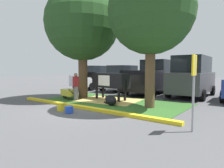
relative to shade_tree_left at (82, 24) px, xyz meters
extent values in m
plane|color=#4C4C4F|center=(2.47, -2.25, -4.36)|extent=(80.00, 80.00, 0.00)
cube|color=#2D5B23|center=(2.25, -0.10, -4.35)|extent=(7.51, 4.01, 0.02)
cube|color=yellow|center=(2.25, -2.26, -4.30)|extent=(8.71, 0.24, 0.12)
cube|color=tan|center=(1.82, 0.15, -4.34)|extent=(3.53, 2.86, 0.04)
cylinder|color=brown|center=(0.00, 0.00, -2.92)|extent=(0.53, 0.53, 2.88)
sphere|color=#23471E|center=(0.00, 0.00, 0.03)|extent=(4.33, 4.33, 4.33)
cylinder|color=brown|center=(4.50, -0.30, -2.90)|extent=(0.44, 0.44, 2.92)
sphere|color=#23471E|center=(4.50, -0.30, -0.12)|extent=(3.76, 3.76, 3.76)
cube|color=black|center=(1.78, 0.35, -3.25)|extent=(2.37, 0.99, 0.80)
cube|color=white|center=(1.63, 0.37, -3.25)|extent=(0.99, 0.83, 0.56)
cylinder|color=black|center=(0.46, 0.52, -3.15)|extent=(0.67, 0.40, 0.58)
cube|color=black|center=(0.14, 0.56, -2.97)|extent=(0.47, 0.31, 0.32)
cube|color=white|center=(-0.06, 0.59, -3.01)|extent=(0.14, 0.21, 0.20)
cylinder|color=black|center=(0.89, 0.22, -4.01)|extent=(0.14, 0.14, 0.71)
cylinder|color=black|center=(0.95, 0.71, -4.01)|extent=(0.14, 0.14, 0.71)
cylinder|color=black|center=(2.60, 0.00, -4.01)|extent=(0.14, 0.14, 0.71)
cylinder|color=black|center=(2.66, 0.48, -4.01)|extent=(0.14, 0.14, 0.71)
cylinder|color=black|center=(2.97, 0.20, -3.50)|extent=(0.06, 0.06, 0.70)
ellipsoid|color=black|center=(2.71, -0.81, -4.12)|extent=(1.16, 1.06, 0.48)
cube|color=black|center=(2.23, -0.45, -4.10)|extent=(0.34, 0.33, 0.22)
cube|color=silver|center=(2.14, -0.37, -4.10)|extent=(0.11, 0.12, 0.16)
cylinder|color=black|center=(2.32, -0.74, -4.30)|extent=(0.34, 0.29, 0.10)
cylinder|color=slate|center=(0.35, -0.90, -3.97)|extent=(0.26, 0.26, 0.77)
cylinder|color=maroon|center=(0.35, -0.90, -3.32)|extent=(0.34, 0.34, 0.53)
sphere|color=#8C664C|center=(0.35, -0.90, -2.95)|extent=(0.21, 0.21, 0.21)
cylinder|color=maroon|center=(0.23, -0.72, -3.29)|extent=(0.09, 0.09, 0.51)
cylinder|color=maroon|center=(0.47, -1.08, -3.29)|extent=(0.09, 0.09, 0.51)
cube|color=gold|center=(-0.29, -0.84, -3.96)|extent=(1.01, 0.78, 0.36)
cylinder|color=black|center=(-0.78, -0.73, -4.18)|extent=(0.37, 0.17, 0.36)
cylinder|color=black|center=(-0.04, -1.11, -4.24)|extent=(0.04, 0.04, 0.24)
cylinder|color=black|center=(0.05, -0.68, -4.24)|extent=(0.04, 0.04, 0.24)
cylinder|color=black|center=(0.30, -1.19, -3.84)|extent=(0.53, 0.15, 0.23)
cylinder|color=black|center=(0.39, -0.76, -3.84)|extent=(0.53, 0.15, 0.23)
cylinder|color=#99999E|center=(6.99, -2.69, -3.32)|extent=(0.06, 0.06, 2.08)
cube|color=yellow|center=(6.99, -2.69, -2.53)|extent=(0.06, 0.44, 0.56)
cylinder|color=yellow|center=(1.84, -3.11, -4.21)|extent=(0.30, 0.30, 0.31)
torus|color=yellow|center=(1.84, -3.11, -4.05)|extent=(0.33, 0.33, 0.02)
cylinder|color=blue|center=(2.45, -3.17, -4.23)|extent=(0.32, 0.32, 0.25)
torus|color=blue|center=(2.45, -3.17, -4.11)|extent=(0.34, 0.34, 0.02)
cube|color=silver|center=(-3.33, 4.70, -3.59)|extent=(1.89, 4.44, 0.90)
cube|color=black|center=(-3.33, 4.70, -2.74)|extent=(1.63, 2.23, 0.80)
cylinder|color=black|center=(-4.26, 6.11, -4.04)|extent=(0.23, 0.64, 0.64)
cylinder|color=black|center=(-2.46, 6.15, -4.04)|extent=(0.23, 0.64, 0.64)
cylinder|color=black|center=(-4.20, 3.25, -4.04)|extent=(0.23, 0.64, 0.64)
cylinder|color=black|center=(-2.40, 3.29, -4.04)|extent=(0.23, 0.64, 0.64)
cube|color=silver|center=(-0.51, 4.91, -3.59)|extent=(1.89, 4.44, 0.90)
cube|color=black|center=(-0.51, 4.91, -2.74)|extent=(1.63, 2.23, 0.80)
cylinder|color=black|center=(-1.44, 6.32, -4.04)|extent=(0.23, 0.64, 0.64)
cylinder|color=black|center=(0.36, 6.36, -4.04)|extent=(0.23, 0.64, 0.64)
cylinder|color=black|center=(-1.38, 3.46, -4.04)|extent=(0.23, 0.64, 0.64)
cylinder|color=black|center=(0.42, 3.50, -4.04)|extent=(0.23, 0.64, 0.64)
cube|color=black|center=(2.15, 4.57, -3.49)|extent=(2.12, 5.44, 1.10)
cube|color=black|center=(2.12, 5.52, -2.44)|extent=(1.88, 1.84, 1.00)
cube|color=black|center=(2.17, 3.36, -2.82)|extent=(1.96, 2.74, 0.24)
cylinder|color=black|center=(1.11, 6.31, -4.04)|extent=(0.23, 0.64, 0.64)
cylinder|color=black|center=(3.11, 6.35, -4.04)|extent=(0.23, 0.64, 0.64)
cylinder|color=black|center=(1.18, 2.80, -4.04)|extent=(0.23, 0.64, 0.64)
cylinder|color=black|center=(3.18, 2.84, -4.04)|extent=(0.23, 0.64, 0.64)
cube|color=#3D3D42|center=(4.97, 4.57, -3.44)|extent=(2.00, 4.64, 1.20)
cube|color=black|center=(4.97, 4.57, -2.34)|extent=(1.74, 3.24, 1.00)
cylinder|color=black|center=(3.99, 6.05, -4.04)|extent=(0.23, 0.64, 0.64)
cylinder|color=black|center=(5.89, 6.09, -4.04)|extent=(0.23, 0.64, 0.64)
cylinder|color=black|center=(4.06, 3.06, -4.04)|extent=(0.23, 0.64, 0.64)
cylinder|color=black|center=(5.96, 3.10, -4.04)|extent=(0.23, 0.64, 0.64)
cylinder|color=black|center=(6.90, 3.12, -4.04)|extent=(0.23, 0.64, 0.64)
camera|label=1|loc=(8.46, -8.27, -2.64)|focal=31.71mm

